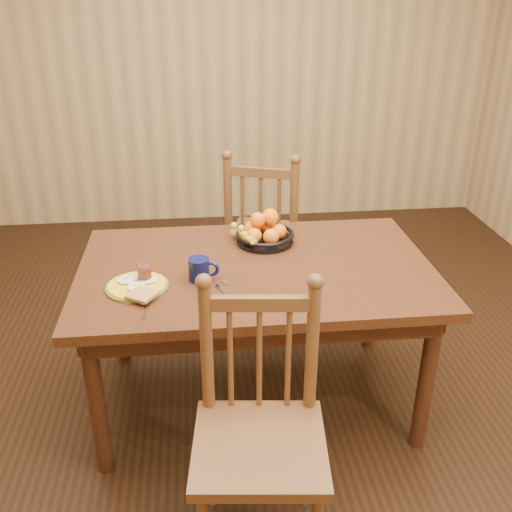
{
  "coord_description": "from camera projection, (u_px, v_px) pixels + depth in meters",
  "views": [
    {
      "loc": [
        -0.25,
        -2.3,
        1.92
      ],
      "look_at": [
        0.0,
        0.0,
        0.8
      ],
      "focal_mm": 40.0,
      "sensor_mm": 36.0,
      "label": 1
    }
  ],
  "objects": [
    {
      "name": "spoon",
      "position": [
        144.0,
        305.0,
        2.27
      ],
      "size": [
        0.05,
        0.16,
        0.01
      ],
      "rotation": [
        0.0,
        0.0,
        -0.16
      ],
      "color": "silver",
      "rests_on": "dining_table"
    },
    {
      "name": "chair_near",
      "position": [
        259.0,
        433.0,
        1.99
      ],
      "size": [
        0.5,
        0.48,
        1.01
      ],
      "rotation": [
        0.0,
        0.0,
        -0.11
      ],
      "color": "#502E18",
      "rests_on": "ground"
    },
    {
      "name": "juice_glass",
      "position": [
        145.0,
        275.0,
        2.42
      ],
      "size": [
        0.06,
        0.06,
        0.09
      ],
      "color": "silver",
      "rests_on": "dining_table"
    },
    {
      "name": "dining_table",
      "position": [
        256.0,
        282.0,
        2.63
      ],
      "size": [
        1.6,
        1.0,
        0.75
      ],
      "color": "black",
      "rests_on": "ground"
    },
    {
      "name": "breakfast_plate",
      "position": [
        137.0,
        286.0,
        2.39
      ],
      "size": [
        0.26,
        0.31,
        0.04
      ],
      "color": "#59601E",
      "rests_on": "dining_table"
    },
    {
      "name": "fork",
      "position": [
        225.0,
        289.0,
        2.39
      ],
      "size": [
        0.07,
        0.18,
        0.0
      ],
      "rotation": [
        0.0,
        0.0,
        0.45
      ],
      "color": "silver",
      "rests_on": "dining_table"
    },
    {
      "name": "chair_far",
      "position": [
        266.0,
        235.0,
        3.51
      ],
      "size": [
        0.59,
        0.58,
        1.04
      ],
      "rotation": [
        0.0,
        0.0,
        2.81
      ],
      "color": "#502E18",
      "rests_on": "ground"
    },
    {
      "name": "room",
      "position": [
        256.0,
        135.0,
        2.33
      ],
      "size": [
        4.52,
        5.02,
        2.72
      ],
      "color": "black",
      "rests_on": "ground"
    },
    {
      "name": "coffee_mug",
      "position": [
        200.0,
        269.0,
        2.45
      ],
      "size": [
        0.13,
        0.09,
        0.1
      ],
      "color": "#090E34",
      "rests_on": "dining_table"
    },
    {
      "name": "fruit_bowl",
      "position": [
        264.0,
        233.0,
        2.8
      ],
      "size": [
        0.32,
        0.29,
        0.17
      ],
      "color": "black",
      "rests_on": "dining_table"
    }
  ]
}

